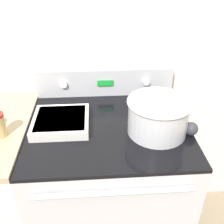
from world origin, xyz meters
name	(u,v)px	position (x,y,z in m)	size (l,w,h in m)	color
kitchen_wall	(104,41)	(0.00, 0.72, 1.25)	(8.00, 0.05, 2.50)	silver
stove_range	(109,191)	(0.00, 0.34, 0.48)	(0.78, 0.72, 0.95)	#BCBCC1
control_panel	(105,82)	(0.00, 0.66, 1.03)	(0.78, 0.07, 0.16)	#BCBCC1
mixing_bowl	(158,115)	(0.22, 0.27, 1.04)	(0.29, 0.29, 0.17)	silver
casserole_dish	(61,121)	(-0.23, 0.35, 0.98)	(0.27, 0.26, 0.05)	silver
ladle	(189,127)	(0.38, 0.26, 0.98)	(0.06, 0.30, 0.06)	#333338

